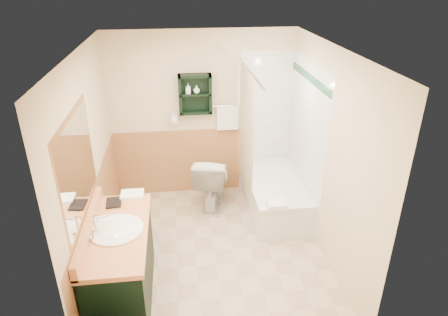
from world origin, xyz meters
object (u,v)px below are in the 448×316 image
Objects in this scene: bathtub at (274,194)px; soap_bottle_a at (188,91)px; soap_bottle_b at (197,90)px; vanity at (121,264)px; wall_shelf at (195,94)px; toilet at (213,181)px; vanity_book at (105,196)px; hair_dryer at (174,119)px.

soap_bottle_a is (-1.12, 0.59, 1.36)m from bathtub.
bathtub is at bearing -30.53° from soap_bottle_b.
soap_bottle_a is at bearing 68.36° from vanity.
wall_shelf is 1.77m from bathtub.
toilet is 1.80m from vanity_book.
vanity_book is at bearing 108.64° from vanity.
soap_bottle_b reaches higher than soap_bottle_a.
soap_bottle_a is at bearing 180.00° from soap_bottle_b.
toilet is at bearing -38.84° from hair_dryer.
soap_bottle_b reaches higher than bathtub.
toilet is 1.28m from soap_bottle_b.
vanity is at bearing -106.12° from hair_dryer.
bathtub is at bearing 19.57° from vanity_book.
soap_bottle_b is (0.11, 0.00, 0.01)m from soap_bottle_a.
soap_bottle_a reaches higher than toilet.
soap_bottle_b reaches higher than vanity.
soap_bottle_a is (0.80, 2.03, 1.18)m from vanity.
vanity is 6.14× the size of vanity_book.
vanity is at bearing -111.64° from soap_bottle_a.
soap_bottle_a is at bearing -8.13° from hair_dryer.
soap_bottle_b is at bearing 0.00° from soap_bottle_a.
vanity_book is at bearing -155.53° from bathtub.
bathtub is 2.40m from vanity_book.
vanity is (-0.89, -2.03, -1.13)m from wall_shelf.
wall_shelf is 0.37× the size of bathtub.
wall_shelf is 0.69× the size of toilet.
soap_bottle_b is (-0.17, 0.37, 1.22)m from toilet.
bathtub is 1.89× the size of toilet.
vanity_book is 1.55× the size of soap_bottle_a.
vanity is 2.48m from soap_bottle_a.
vanity_book is (-0.76, -1.57, -0.26)m from hair_dryer.
wall_shelf is 0.10m from soap_bottle_a.
vanity is at bearing 72.38° from toilet.
wall_shelf is at bearing 66.25° from vanity.
hair_dryer is 1.03m from toilet.
vanity_book reaches higher than toilet.
bathtub is (1.92, 1.44, -0.18)m from vanity.
toilet reaches higher than bathtub.
soap_bottle_b is (1.08, 1.54, 0.66)m from vanity_book.
soap_bottle_b is at bearing 149.47° from bathtub.
wall_shelf is 1.23m from toilet.
hair_dryer is 0.18× the size of vanity.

